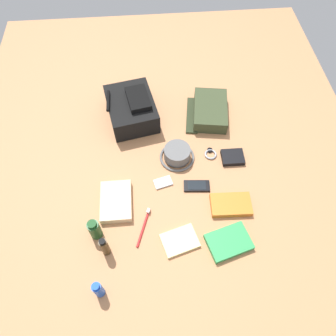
{
  "coord_description": "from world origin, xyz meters",
  "views": [
    {
      "loc": [
        -0.82,
        0.07,
        1.34
      ],
      "look_at": [
        0.0,
        0.0,
        0.04
      ],
      "focal_mm": 34.28,
      "sensor_mm": 36.0,
      "label": 1
    }
  ],
  "objects_px": {
    "cell_phone": "(197,186)",
    "folded_towel": "(116,201)",
    "bucket_hat": "(177,154)",
    "backpack": "(132,109)",
    "travel_guidebook": "(231,205)",
    "cologne_bottle": "(105,247)",
    "toothbrush": "(144,225)",
    "toiletry_pouch": "(209,111)",
    "deodorant_spray": "(98,290)",
    "shampoo_bottle": "(95,229)",
    "notepad": "(180,241)",
    "wallet": "(233,157)",
    "media_player": "(163,182)",
    "paperback_novel": "(229,242)",
    "wristwatch": "(210,154)"
  },
  "relations": [
    {
      "from": "cell_phone",
      "to": "folded_towel",
      "type": "xyz_separation_m",
      "value": [
        -0.06,
        0.38,
        0.01
      ]
    },
    {
      "from": "bucket_hat",
      "to": "backpack",
      "type": "bearing_deg",
      "value": 36.42
    },
    {
      "from": "travel_guidebook",
      "to": "folded_towel",
      "type": "distance_m",
      "value": 0.52
    },
    {
      "from": "cologne_bottle",
      "to": "toothbrush",
      "type": "bearing_deg",
      "value": -57.53
    },
    {
      "from": "toiletry_pouch",
      "to": "deodorant_spray",
      "type": "height_order",
      "value": "deodorant_spray"
    },
    {
      "from": "shampoo_bottle",
      "to": "notepad",
      "type": "bearing_deg",
      "value": -99.81
    },
    {
      "from": "backpack",
      "to": "notepad",
      "type": "height_order",
      "value": "backpack"
    },
    {
      "from": "shampoo_bottle",
      "to": "wallet",
      "type": "distance_m",
      "value": 0.75
    },
    {
      "from": "media_player",
      "to": "deodorant_spray",
      "type": "bearing_deg",
      "value": 149.15
    },
    {
      "from": "media_player",
      "to": "notepad",
      "type": "bearing_deg",
      "value": -170.44
    },
    {
      "from": "wallet",
      "to": "paperback_novel",
      "type": "bearing_deg",
      "value": 167.6
    },
    {
      "from": "backpack",
      "to": "shampoo_bottle",
      "type": "height_order",
      "value": "backpack"
    },
    {
      "from": "toiletry_pouch",
      "to": "wristwatch",
      "type": "relative_size",
      "value": 4.07
    },
    {
      "from": "cell_phone",
      "to": "notepad",
      "type": "distance_m",
      "value": 0.28
    },
    {
      "from": "wallet",
      "to": "backpack",
      "type": "bearing_deg",
      "value": 57.69
    },
    {
      "from": "toiletry_pouch",
      "to": "shampoo_bottle",
      "type": "distance_m",
      "value": 0.87
    },
    {
      "from": "backpack",
      "to": "cologne_bottle",
      "type": "distance_m",
      "value": 0.76
    },
    {
      "from": "deodorant_spray",
      "to": "folded_towel",
      "type": "distance_m",
      "value": 0.4
    },
    {
      "from": "paperback_novel",
      "to": "cell_phone",
      "type": "xyz_separation_m",
      "value": [
        0.29,
        0.1,
        -0.01
      ]
    },
    {
      "from": "toiletry_pouch",
      "to": "travel_guidebook",
      "type": "distance_m",
      "value": 0.56
    },
    {
      "from": "toiletry_pouch",
      "to": "media_player",
      "type": "height_order",
      "value": "toiletry_pouch"
    },
    {
      "from": "travel_guidebook",
      "to": "media_player",
      "type": "relative_size",
      "value": 1.98
    },
    {
      "from": "bucket_hat",
      "to": "cologne_bottle",
      "type": "distance_m",
      "value": 0.57
    },
    {
      "from": "toothbrush",
      "to": "deodorant_spray",
      "type": "bearing_deg",
      "value": 145.32
    },
    {
      "from": "backpack",
      "to": "media_player",
      "type": "distance_m",
      "value": 0.46
    },
    {
      "from": "cologne_bottle",
      "to": "folded_towel",
      "type": "bearing_deg",
      "value": -10.14
    },
    {
      "from": "toiletry_pouch",
      "to": "toothbrush",
      "type": "relative_size",
      "value": 1.62
    },
    {
      "from": "deodorant_spray",
      "to": "shampoo_bottle",
      "type": "relative_size",
      "value": 0.94
    },
    {
      "from": "travel_guidebook",
      "to": "notepad",
      "type": "height_order",
      "value": "travel_guidebook"
    },
    {
      "from": "media_player",
      "to": "toothbrush",
      "type": "relative_size",
      "value": 0.53
    },
    {
      "from": "toiletry_pouch",
      "to": "cell_phone",
      "type": "bearing_deg",
      "value": 164.16
    },
    {
      "from": "cell_phone",
      "to": "bucket_hat",
      "type": "bearing_deg",
      "value": 23.87
    },
    {
      "from": "folded_towel",
      "to": "travel_guidebook",
      "type": "bearing_deg",
      "value": -96.43
    },
    {
      "from": "travel_guidebook",
      "to": "notepad",
      "type": "relative_size",
      "value": 1.25
    },
    {
      "from": "media_player",
      "to": "wallet",
      "type": "bearing_deg",
      "value": -72.64
    },
    {
      "from": "media_player",
      "to": "cell_phone",
      "type": "bearing_deg",
      "value": -101.89
    },
    {
      "from": "backpack",
      "to": "deodorant_spray",
      "type": "distance_m",
      "value": 0.92
    },
    {
      "from": "paperback_novel",
      "to": "cell_phone",
      "type": "height_order",
      "value": "paperback_novel"
    },
    {
      "from": "bucket_hat",
      "to": "deodorant_spray",
      "type": "height_order",
      "value": "deodorant_spray"
    },
    {
      "from": "backpack",
      "to": "notepad",
      "type": "relative_size",
      "value": 2.31
    },
    {
      "from": "toiletry_pouch",
      "to": "deodorant_spray",
      "type": "distance_m",
      "value": 1.05
    },
    {
      "from": "folded_towel",
      "to": "deodorant_spray",
      "type": "bearing_deg",
      "value": 170.84
    },
    {
      "from": "backpack",
      "to": "deodorant_spray",
      "type": "relative_size",
      "value": 3.01
    },
    {
      "from": "toiletry_pouch",
      "to": "paperback_novel",
      "type": "xyz_separation_m",
      "value": [
        -0.73,
        0.03,
        -0.02
      ]
    },
    {
      "from": "deodorant_spray",
      "to": "toothbrush",
      "type": "bearing_deg",
      "value": -34.68
    },
    {
      "from": "cologne_bottle",
      "to": "backpack",
      "type": "bearing_deg",
      "value": -9.77
    },
    {
      "from": "bucket_hat",
      "to": "paperback_novel",
      "type": "bearing_deg",
      "value": -159.02
    },
    {
      "from": "cologne_bottle",
      "to": "folded_towel",
      "type": "xyz_separation_m",
      "value": [
        0.22,
        -0.04,
        -0.04
      ]
    },
    {
      "from": "deodorant_spray",
      "to": "media_player",
      "type": "bearing_deg",
      "value": -30.85
    },
    {
      "from": "shampoo_bottle",
      "to": "notepad",
      "type": "xyz_separation_m",
      "value": [
        -0.06,
        -0.36,
        -0.05
      ]
    }
  ]
}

